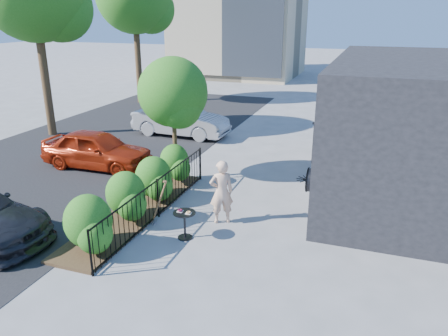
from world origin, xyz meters
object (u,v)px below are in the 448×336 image
at_px(car_red, 97,149).
at_px(street_tree_far, 135,0).
at_px(woman, 221,192).
at_px(shovel, 159,205).
at_px(car_silver, 181,120).
at_px(patio_tree, 174,97).
at_px(cafe_table, 185,220).

bearing_deg(car_red, street_tree_far, 21.52).
relative_size(woman, shovel, 1.32).
xyz_separation_m(shovel, car_red, (-4.18, 3.33, 0.10)).
xyz_separation_m(shovel, car_silver, (-3.15, 8.22, 0.14)).
relative_size(patio_tree, car_silver, 0.91).
distance_m(cafe_table, shovel, 1.00).
height_order(shovel, car_silver, car_silver).
distance_m(patio_tree, street_tree_far, 13.95).
relative_size(street_tree_far, cafe_table, 11.17).
relative_size(shovel, car_red, 0.33).
xyz_separation_m(street_tree_far, woman, (10.15, -13.67, -5.06)).
bearing_deg(car_red, patio_tree, -93.23).
height_order(woman, car_silver, woman).
height_order(patio_tree, car_silver, patio_tree).
bearing_deg(shovel, woman, 25.94).
bearing_deg(car_silver, woman, -145.84).
bearing_deg(patio_tree, cafe_table, -62.22).
height_order(patio_tree, shovel, patio_tree).
relative_size(patio_tree, street_tree_far, 0.48).
xyz_separation_m(woman, shovel, (-1.46, -0.71, -0.29)).
distance_m(woman, shovel, 1.65).
distance_m(street_tree_far, woman, 17.76).
distance_m(cafe_table, car_silver, 9.54).
relative_size(street_tree_far, car_silver, 1.91).
distance_m(shovel, car_silver, 8.81).
xyz_separation_m(street_tree_far, shovel, (8.68, -14.39, -5.34)).
distance_m(street_tree_far, car_silver, 9.78).
distance_m(patio_tree, car_silver, 5.85).
relative_size(cafe_table, car_red, 0.19).
bearing_deg(shovel, car_red, 141.44).
bearing_deg(street_tree_far, patio_tree, -55.49).
xyz_separation_m(patio_tree, shovel, (0.98, -3.19, -2.19)).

